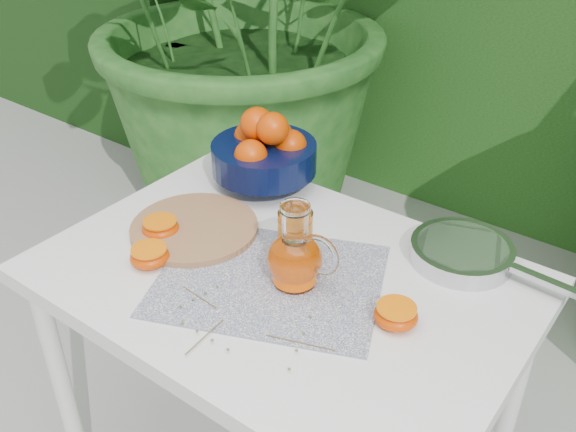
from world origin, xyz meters
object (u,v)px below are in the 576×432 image
Objects in this scene: white_table at (282,302)px; fruit_bowl at (265,151)px; cutting_board at (194,228)px; juice_pitcher at (296,257)px; saute_pan at (463,252)px.

fruit_bowl is at bearing 133.76° from white_table.
cutting_board is 1.59× the size of juice_pitcher.
cutting_board is (-0.25, 0.00, 0.09)m from white_table.
fruit_bowl is 0.55m from saute_pan.
cutting_board is 0.75× the size of saute_pan.
white_table is 2.56× the size of saute_pan.
juice_pitcher is at bearing -16.89° from white_table.
cutting_board is 0.29m from fruit_bowl.
juice_pitcher is 0.47× the size of saute_pan.
juice_pitcher is at bearing -43.15° from fruit_bowl.
fruit_bowl is 0.42m from juice_pitcher.
juice_pitcher is (0.30, -0.01, 0.06)m from cutting_board.
cutting_board is at bearing -153.95° from saute_pan.
saute_pan reaches higher than cutting_board.
white_table is 0.40m from saute_pan.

